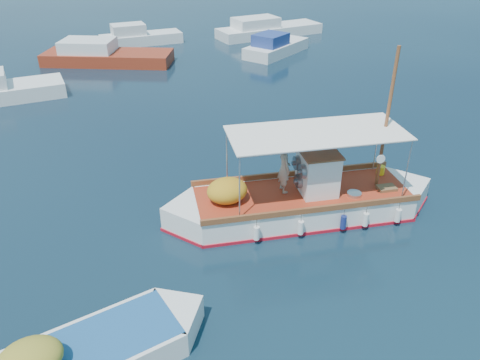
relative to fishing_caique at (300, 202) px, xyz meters
name	(u,v)px	position (x,y,z in m)	size (l,w,h in m)	color
ground	(277,213)	(-0.69, 0.35, -0.51)	(160.00, 160.00, 0.00)	black
fishing_caique	(300,202)	(0.00, 0.00, 0.00)	(9.30, 3.95, 5.80)	white
bg_boat_n	(104,56)	(-2.95, 21.66, -0.02)	(8.95, 6.46, 1.80)	maroon
bg_boat_ne	(275,48)	(8.90, 19.08, -0.02)	(6.02, 4.78, 1.80)	silver
bg_boat_e	(267,30)	(10.99, 24.67, -0.02)	(9.22, 3.27, 1.80)	silver
bg_boat_far_n	(139,38)	(0.47, 26.14, -0.02)	(6.28, 2.06, 1.80)	silver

